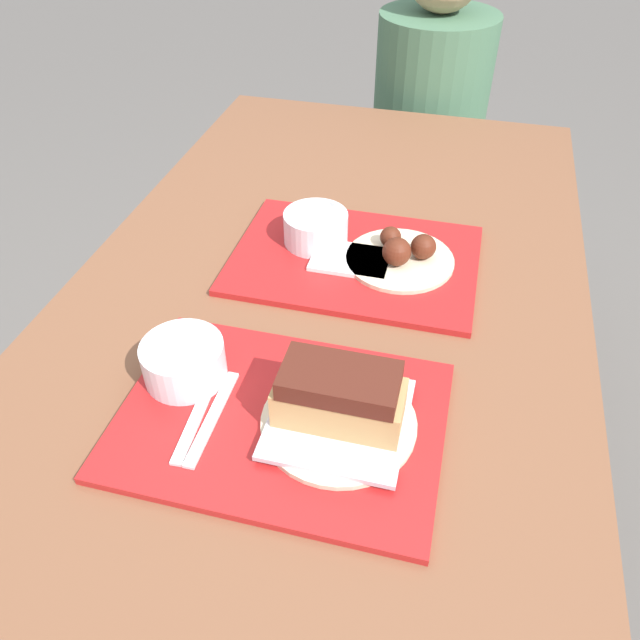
% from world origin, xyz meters
% --- Properties ---
extents(ground_plane, '(12.00, 12.00, 0.00)m').
position_xyz_m(ground_plane, '(0.00, 0.00, 0.00)').
color(ground_plane, '#605B56').
extents(picnic_table, '(0.89, 1.74, 0.76)m').
position_xyz_m(picnic_table, '(0.00, 0.00, 0.67)').
color(picnic_table, brown).
rests_on(picnic_table, ground_plane).
extents(picnic_bench_far, '(0.85, 0.28, 0.43)m').
position_xyz_m(picnic_bench_far, '(0.00, 1.09, 0.37)').
color(picnic_bench_far, brown).
rests_on(picnic_bench_far, ground_plane).
extents(tray_near, '(0.44, 0.32, 0.01)m').
position_xyz_m(tray_near, '(0.01, -0.24, 0.77)').
color(tray_near, red).
rests_on(tray_near, picnic_table).
extents(tray_far, '(0.44, 0.32, 0.01)m').
position_xyz_m(tray_far, '(0.03, 0.16, 0.77)').
color(tray_far, red).
rests_on(tray_far, picnic_table).
extents(bowl_coleslaw_near, '(0.12, 0.12, 0.06)m').
position_xyz_m(bowl_coleslaw_near, '(-0.14, -0.19, 0.81)').
color(bowl_coleslaw_near, silver).
rests_on(bowl_coleslaw_near, tray_near).
extents(brisket_sandwich_plate, '(0.21, 0.21, 0.10)m').
position_xyz_m(brisket_sandwich_plate, '(0.09, -0.23, 0.81)').
color(brisket_sandwich_plate, beige).
rests_on(brisket_sandwich_plate, tray_near).
extents(plastic_fork_near, '(0.03, 0.17, 0.00)m').
position_xyz_m(plastic_fork_near, '(-0.10, -0.26, 0.78)').
color(plastic_fork_near, white).
rests_on(plastic_fork_near, tray_near).
extents(plastic_knife_near, '(0.02, 0.17, 0.00)m').
position_xyz_m(plastic_knife_near, '(-0.08, -0.26, 0.78)').
color(plastic_knife_near, white).
rests_on(plastic_knife_near, tray_near).
extents(bowl_coleslaw_far, '(0.12, 0.12, 0.06)m').
position_xyz_m(bowl_coleslaw_far, '(-0.05, 0.19, 0.81)').
color(bowl_coleslaw_far, silver).
rests_on(bowl_coleslaw_far, tray_far).
extents(wings_plate_far, '(0.20, 0.20, 0.06)m').
position_xyz_m(wings_plate_far, '(0.12, 0.17, 0.79)').
color(wings_plate_far, beige).
rests_on(wings_plate_far, tray_far).
extents(napkin_far, '(0.14, 0.10, 0.01)m').
position_xyz_m(napkin_far, '(0.03, 0.15, 0.78)').
color(napkin_far, white).
rests_on(napkin_far, tray_far).
extents(person_seated_across, '(0.34, 0.34, 0.72)m').
position_xyz_m(person_seated_across, '(0.07, 1.09, 0.74)').
color(person_seated_across, '#477051').
rests_on(person_seated_across, picnic_bench_far).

